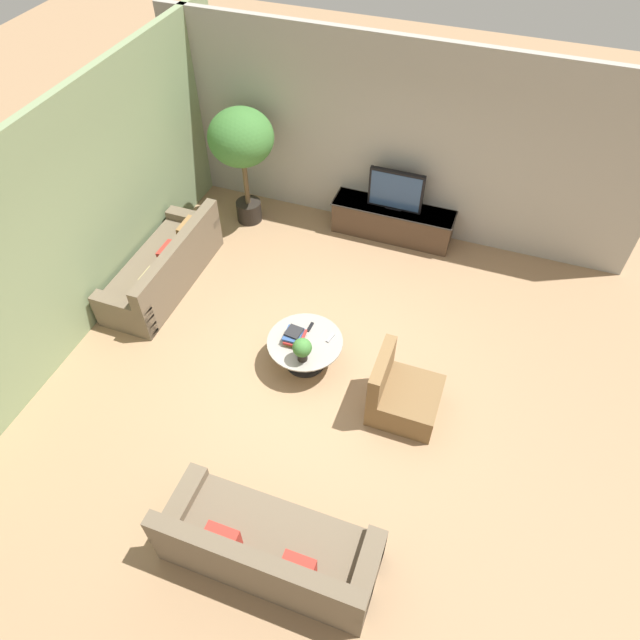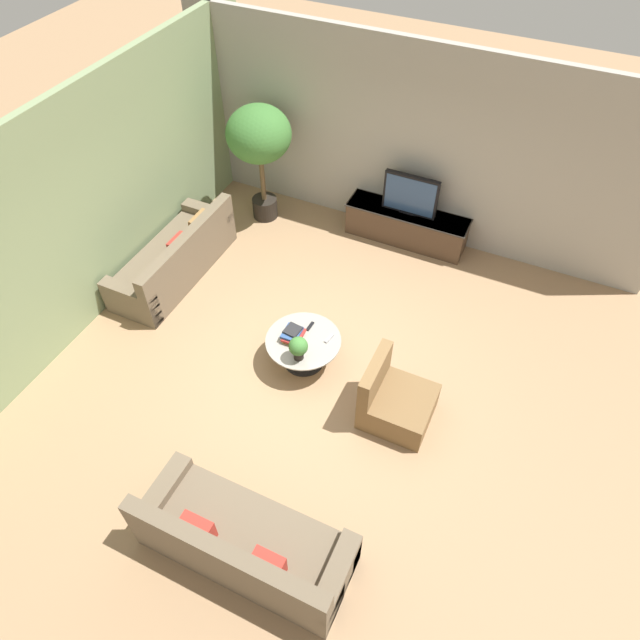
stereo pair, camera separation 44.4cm
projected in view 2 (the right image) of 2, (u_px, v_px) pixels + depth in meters
The scene contains 14 objects.
ground_plane at pixel (317, 366), 7.47m from camera, with size 24.00×24.00×0.00m, color #9E7A56.
back_wall_stone at pixel (411, 144), 8.36m from camera, with size 7.40×0.12×3.00m, color #A39E93.
side_wall_left at pixel (97, 200), 7.42m from camera, with size 0.12×7.40×3.00m, color gray.
media_console at pixel (406, 226), 9.01m from camera, with size 1.93×0.50×0.55m.
television at pixel (411, 195), 8.58m from camera, with size 0.85×0.13×0.65m.
coffee_table at pixel (303, 346), 7.31m from camera, with size 0.97×0.97×0.42m.
couch_by_wall at pixel (176, 259), 8.47m from camera, with size 0.84×2.19×0.84m.
couch_near_entry at pixel (243, 543), 5.62m from camera, with size 2.14×0.84×0.84m.
armchair_wicker at pixel (394, 401), 6.77m from camera, with size 0.80×0.76×0.86m.
potted_palm_tall at pixel (259, 139), 8.60m from camera, with size 0.99×0.99×1.94m.
potted_plant_tabletop at pixel (298, 347), 6.87m from camera, with size 0.24×0.24×0.34m.
book_stack at pixel (293, 334), 7.19m from camera, with size 0.26×0.31×0.14m.
remote_black at pixel (310, 326), 7.36m from camera, with size 0.04×0.16×0.02m, color black.
remote_silver at pixel (329, 339), 7.22m from camera, with size 0.04×0.16×0.02m, color gray.
Camera 2 is at (1.99, -4.15, 5.91)m, focal length 32.00 mm.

